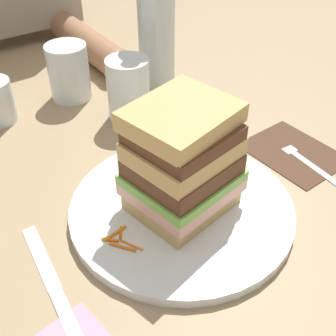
% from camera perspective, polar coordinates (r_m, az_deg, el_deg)
% --- Properties ---
extents(ground_plane, '(3.00, 3.00, 0.00)m').
position_cam_1_polar(ground_plane, '(0.56, 0.77, -6.94)').
color(ground_plane, '#9E8460').
extents(main_plate, '(0.28, 0.28, 0.01)m').
position_cam_1_polar(main_plate, '(0.56, 1.76, -5.27)').
color(main_plate, white).
rests_on(main_plate, ground_plane).
extents(sandwich, '(0.14, 0.13, 0.14)m').
position_cam_1_polar(sandwich, '(0.52, 1.87, 0.81)').
color(sandwich, tan).
rests_on(sandwich, main_plate).
extents(carrot_shred_0, '(0.02, 0.03, 0.00)m').
position_cam_1_polar(carrot_shred_0, '(0.51, -4.73, -9.91)').
color(carrot_shred_0, orange).
rests_on(carrot_shred_0, main_plate).
extents(carrot_shred_1, '(0.02, 0.03, 0.00)m').
position_cam_1_polar(carrot_shred_1, '(0.51, -5.94, -10.14)').
color(carrot_shred_1, orange).
rests_on(carrot_shred_1, main_plate).
extents(carrot_shred_2, '(0.01, 0.02, 0.00)m').
position_cam_1_polar(carrot_shred_2, '(0.53, -6.17, -8.36)').
color(carrot_shred_2, orange).
rests_on(carrot_shred_2, main_plate).
extents(carrot_shred_3, '(0.03, 0.01, 0.00)m').
position_cam_1_polar(carrot_shred_3, '(0.53, -6.87, -8.40)').
color(carrot_shred_3, orange).
rests_on(carrot_shred_3, main_plate).
extents(carrot_shred_4, '(0.02, 0.02, 0.00)m').
position_cam_1_polar(carrot_shred_4, '(0.52, -7.48, -9.22)').
color(carrot_shred_4, orange).
rests_on(carrot_shred_4, main_plate).
extents(carrot_shred_5, '(0.02, 0.01, 0.00)m').
position_cam_1_polar(carrot_shred_5, '(0.60, 8.56, -1.22)').
color(carrot_shred_5, orange).
rests_on(carrot_shred_5, main_plate).
extents(carrot_shred_6, '(0.00, 0.02, 0.00)m').
position_cam_1_polar(carrot_shred_6, '(0.62, 7.05, 0.43)').
color(carrot_shred_6, orange).
rests_on(carrot_shred_6, main_plate).
extents(carrot_shred_7, '(0.01, 0.02, 0.00)m').
position_cam_1_polar(carrot_shred_7, '(0.60, 6.31, -1.05)').
color(carrot_shred_7, orange).
rests_on(carrot_shred_7, main_plate).
extents(carrot_shred_8, '(0.02, 0.02, 0.00)m').
position_cam_1_polar(carrot_shred_8, '(0.63, 8.07, 0.54)').
color(carrot_shred_8, orange).
rests_on(carrot_shred_8, main_plate).
extents(carrot_shred_9, '(0.02, 0.01, 0.00)m').
position_cam_1_polar(carrot_shred_9, '(0.61, 7.69, -0.76)').
color(carrot_shred_9, orange).
rests_on(carrot_shred_9, main_plate).
extents(carrot_shred_10, '(0.01, 0.03, 0.00)m').
position_cam_1_polar(carrot_shred_10, '(0.59, 6.95, -1.71)').
color(carrot_shred_10, orange).
rests_on(carrot_shred_10, main_plate).
extents(carrot_shred_11, '(0.02, 0.02, 0.00)m').
position_cam_1_polar(carrot_shred_11, '(0.60, 8.23, -1.32)').
color(carrot_shred_11, orange).
rests_on(carrot_shred_11, main_plate).
extents(carrot_shred_12, '(0.02, 0.01, 0.00)m').
position_cam_1_polar(carrot_shred_12, '(0.60, 7.68, -1.24)').
color(carrot_shred_12, orange).
rests_on(carrot_shred_12, main_plate).
extents(napkin_dark, '(0.12, 0.14, 0.00)m').
position_cam_1_polar(napkin_dark, '(0.69, 15.95, 1.98)').
color(napkin_dark, '#4C3323').
rests_on(napkin_dark, ground_plane).
extents(fork, '(0.03, 0.17, 0.00)m').
position_cam_1_polar(fork, '(0.68, 17.28, 1.21)').
color(fork, silver).
rests_on(fork, napkin_dark).
extents(knife, '(0.03, 0.20, 0.00)m').
position_cam_1_polar(knife, '(0.50, -14.39, -15.16)').
color(knife, silver).
rests_on(knife, ground_plane).
extents(juice_glass, '(0.07, 0.07, 0.10)m').
position_cam_1_polar(juice_glass, '(0.73, -5.14, 9.80)').
color(juice_glass, white).
rests_on(juice_glass, ground_plane).
extents(water_bottle, '(0.07, 0.07, 0.32)m').
position_cam_1_polar(water_bottle, '(0.79, -1.56, 19.77)').
color(water_bottle, silver).
rests_on(water_bottle, ground_plane).
extents(empty_tumbler_1, '(0.07, 0.07, 0.10)m').
position_cam_1_polar(empty_tumbler_1, '(0.81, -12.74, 12.05)').
color(empty_tumbler_1, silver).
rests_on(empty_tumbler_1, ground_plane).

